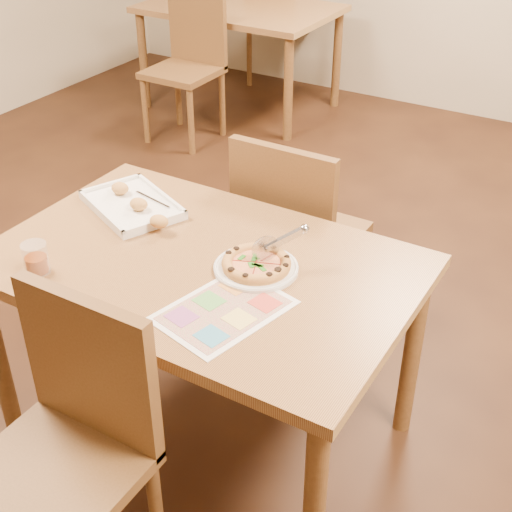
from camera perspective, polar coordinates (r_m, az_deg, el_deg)
The scene contains 13 objects.
room at distance 1.92m, azimuth -5.22°, elevation 15.57°, with size 7.00×7.00×7.00m.
dining_table at distance 2.24m, azimuth -4.32°, elevation -2.23°, with size 1.30×0.85×0.72m.
chair_near at distance 1.94m, azimuth -14.58°, elevation -12.63°, with size 0.42×0.42×0.47m.
chair_far at distance 2.71m, azimuth 2.96°, elevation 2.84°, with size 0.42×0.42×0.47m.
bg_table at distance 5.21m, azimuth -1.31°, elevation 18.47°, with size 1.30×0.85×0.72m.
bg_chair_near at distance 4.75m, azimuth -5.28°, elevation 16.07°, with size 0.42×0.42×0.47m.
bg_chair_far at distance 5.65m, azimuth 1.54°, elevation 18.86°, with size 0.42×0.42×0.47m.
plate at distance 2.14m, azimuth 0.00°, elevation -0.98°, with size 0.25×0.25×0.01m, color silver.
pizza at distance 2.12m, azimuth 0.03°, elevation -0.60°, with size 0.21×0.21×0.03m.
pizza_cutter at distance 2.11m, azimuth 1.80°, elevation 1.10°, with size 0.12×0.13×0.10m.
appetizer_tray at distance 2.49m, azimuth -9.77°, elevation 3.99°, with size 0.42×0.36×0.06m.
glass_tumbler at distance 2.21m, azimuth -17.19°, elevation -0.29°, with size 0.08×0.08×0.09m.
menu at distance 1.97m, azimuth -2.59°, elevation -4.35°, with size 0.26×0.36×0.01m, color white.
Camera 1 is at (1.08, -1.49, 1.91)m, focal length 50.00 mm.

